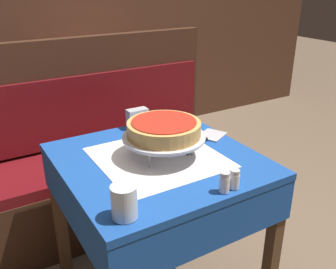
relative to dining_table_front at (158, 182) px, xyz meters
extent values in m
cube|color=#194799|center=(0.00, 0.00, 0.10)|extent=(0.76, 0.76, 0.03)
cube|color=white|center=(0.00, 0.00, 0.12)|extent=(0.47, 0.47, 0.00)
cube|color=#194799|center=(0.00, 0.00, 0.00)|extent=(0.75, 0.75, 0.17)
cube|color=#4C331E|center=(0.34, -0.34, -0.27)|extent=(0.05, 0.05, 0.71)
cube|color=#4C331E|center=(-0.34, 0.34, -0.27)|extent=(0.05, 0.05, 0.71)
cube|color=#4C331E|center=(0.34, 0.34, -0.27)|extent=(0.05, 0.05, 0.71)
cube|color=red|center=(0.34, 1.49, 0.10)|extent=(0.67, 0.67, 0.03)
cube|color=white|center=(0.34, 1.49, 0.12)|extent=(0.41, 0.41, 0.00)
cube|color=red|center=(0.34, 1.49, 0.03)|extent=(0.67, 0.67, 0.11)
cube|color=#4C331E|center=(0.04, 1.19, -0.27)|extent=(0.05, 0.05, 0.71)
cube|color=#4C331E|center=(0.64, 1.19, -0.27)|extent=(0.05, 0.05, 0.71)
cube|color=#4C331E|center=(0.04, 1.79, -0.27)|extent=(0.05, 0.05, 0.71)
cube|color=#4C331E|center=(0.64, 1.79, -0.27)|extent=(0.05, 0.05, 0.71)
cube|color=#3D2316|center=(0.01, 0.70, -0.42)|extent=(1.57, 0.48, 0.40)
cube|color=#600F14|center=(0.01, 0.70, -0.19)|extent=(1.54, 0.47, 0.06)
cube|color=#3D2316|center=(0.01, 0.91, 0.16)|extent=(1.57, 0.06, 0.63)
cube|color=#600F14|center=(0.01, 0.87, 0.06)|extent=(1.51, 0.02, 0.41)
cube|color=#4C2D1E|center=(0.00, 1.95, 0.58)|extent=(6.00, 0.04, 2.40)
cylinder|color=#ADADB2|center=(0.03, 0.11, 0.15)|extent=(0.01, 0.01, 0.07)
cylinder|color=#ADADB2|center=(-0.07, -0.06, 0.15)|extent=(0.01, 0.01, 0.07)
cylinder|color=#ADADB2|center=(0.13, -0.06, 0.15)|extent=(0.01, 0.01, 0.07)
cylinder|color=#ADADB2|center=(0.03, 0.00, 0.19)|extent=(0.22, 0.22, 0.01)
cylinder|color=silver|center=(0.03, 0.00, 0.19)|extent=(0.32, 0.32, 0.01)
cylinder|color=silver|center=(0.03, 0.00, 0.20)|extent=(0.33, 0.33, 0.01)
cylinder|color=tan|center=(0.03, 0.00, 0.24)|extent=(0.29, 0.29, 0.06)
cylinder|color=#B22819|center=(0.03, 0.00, 0.26)|extent=(0.26, 0.26, 0.01)
cube|color=#BCBCC1|center=(0.32, 0.07, 0.12)|extent=(0.15, 0.14, 0.00)
cube|color=black|center=(0.19, 0.00, 0.12)|extent=(0.17, 0.10, 0.01)
cylinder|color=silver|center=(-0.28, -0.30, 0.17)|extent=(0.08, 0.08, 0.11)
cylinder|color=silver|center=(0.06, -0.34, 0.15)|extent=(0.04, 0.04, 0.06)
cylinder|color=#B7B7BC|center=(0.06, -0.34, 0.18)|extent=(0.03, 0.03, 0.02)
cylinder|color=silver|center=(0.11, -0.34, 0.15)|extent=(0.04, 0.04, 0.05)
cylinder|color=#B7B7BC|center=(0.11, -0.34, 0.18)|extent=(0.03, 0.03, 0.02)
cube|color=#B2B2B7|center=(0.08, 0.33, 0.16)|extent=(0.10, 0.05, 0.09)
cube|color=black|center=(0.30, 1.53, 0.13)|extent=(0.14, 0.14, 0.03)
cylinder|color=black|center=(0.30, 1.53, 0.21)|extent=(0.01, 0.01, 0.12)
cylinder|color=#99194C|center=(0.30, 1.58, 0.19)|extent=(0.04, 0.04, 0.09)
cylinder|color=white|center=(0.30, 1.49, 0.19)|extent=(0.04, 0.04, 0.09)
camera|label=1|loc=(-0.66, -1.18, 0.80)|focal=40.00mm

